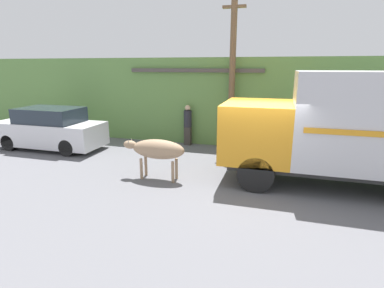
{
  "coord_description": "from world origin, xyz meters",
  "views": [
    {
      "loc": [
        0.54,
        -8.42,
        3.42
      ],
      "look_at": [
        -1.98,
        0.17,
        1.07
      ],
      "focal_mm": 28.0,
      "sensor_mm": 36.0,
      "label": 1
    }
  ],
  "objects_px": {
    "brown_cow": "(157,150)",
    "pedestrian_on_hill": "(188,123)",
    "cargo_truck": "(351,127)",
    "utility_pole": "(232,69)",
    "parked_suv": "(50,129)"
  },
  "relations": [
    {
      "from": "pedestrian_on_hill",
      "to": "utility_pole",
      "type": "bearing_deg",
      "value": -170.98
    },
    {
      "from": "pedestrian_on_hill",
      "to": "utility_pole",
      "type": "relative_size",
      "value": 0.28
    },
    {
      "from": "cargo_truck",
      "to": "parked_suv",
      "type": "bearing_deg",
      "value": 173.73
    },
    {
      "from": "cargo_truck",
      "to": "utility_pole",
      "type": "distance_m",
      "value": 5.27
    },
    {
      "from": "cargo_truck",
      "to": "utility_pole",
      "type": "height_order",
      "value": "utility_pole"
    },
    {
      "from": "brown_cow",
      "to": "pedestrian_on_hill",
      "type": "distance_m",
      "value": 4.23
    },
    {
      "from": "pedestrian_on_hill",
      "to": "utility_pole",
      "type": "distance_m",
      "value": 2.98
    },
    {
      "from": "cargo_truck",
      "to": "pedestrian_on_hill",
      "type": "distance_m",
      "value": 6.69
    },
    {
      "from": "brown_cow",
      "to": "pedestrian_on_hill",
      "type": "height_order",
      "value": "pedestrian_on_hill"
    },
    {
      "from": "cargo_truck",
      "to": "brown_cow",
      "type": "distance_m",
      "value": 5.59
    },
    {
      "from": "cargo_truck",
      "to": "pedestrian_on_hill",
      "type": "relative_size",
      "value": 3.74
    },
    {
      "from": "cargo_truck",
      "to": "brown_cow",
      "type": "height_order",
      "value": "cargo_truck"
    },
    {
      "from": "cargo_truck",
      "to": "brown_cow",
      "type": "xyz_separation_m",
      "value": [
        -5.44,
        -0.92,
        -0.84
      ]
    },
    {
      "from": "cargo_truck",
      "to": "pedestrian_on_hill",
      "type": "height_order",
      "value": "cargo_truck"
    },
    {
      "from": "brown_cow",
      "to": "pedestrian_on_hill",
      "type": "xyz_separation_m",
      "value": [
        -0.32,
        4.22,
        0.04
      ]
    }
  ]
}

